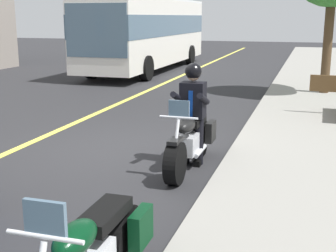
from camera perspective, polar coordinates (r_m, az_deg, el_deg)
ground_plane at (r=8.83m, az=-5.38°, el=-2.90°), size 80.00×80.00×0.00m
lane_center_stripe at (r=9.76m, az=-16.29°, el=-1.78°), size 60.00×0.16×0.01m
motorcycle_main at (r=7.65m, az=2.72°, el=-1.92°), size 2.21×0.60×1.26m
rider_main at (r=7.70m, az=3.10°, el=2.64°), size 0.62×0.54×1.74m
bus_near at (r=21.84m, az=-2.49°, el=11.89°), size 11.05×2.70×3.30m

